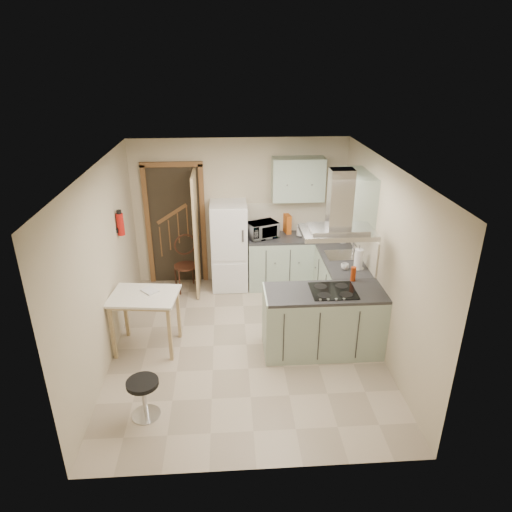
{
  "coord_description": "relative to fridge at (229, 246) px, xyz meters",
  "views": [
    {
      "loc": [
        -0.22,
        -5.32,
        3.7
      ],
      "look_at": [
        0.16,
        0.45,
        1.15
      ],
      "focal_mm": 32.0,
      "sensor_mm": 36.0,
      "label": 1
    }
  ],
  "objects": [
    {
      "name": "drop_leaf_table",
      "position": [
        -1.14,
        -1.77,
        -0.34
      ],
      "size": [
        0.95,
        0.75,
        0.82
      ],
      "primitive_type": "cube",
      "rotation": [
        0.0,
        0.0,
        -0.12
      ],
      "color": "tan",
      "rests_on": "floor"
    },
    {
      "name": "extractor_hood",
      "position": [
        1.32,
        -1.98,
        0.97
      ],
      "size": [
        0.9,
        0.55,
        0.1
      ],
      "primitive_type": "cube",
      "color": "silver",
      "rests_on": "ceiling"
    },
    {
      "name": "wall_cabinet_right",
      "position": [
        1.82,
        -0.95,
        1.1
      ],
      "size": [
        0.35,
        0.9,
        0.7
      ],
      "primitive_type": "cube",
      "color": "#9EB2A0",
      "rests_on": "right_wall"
    },
    {
      "name": "red_bottle",
      "position": [
        1.66,
        -1.69,
        0.25
      ],
      "size": [
        0.09,
        0.09,
        0.2
      ],
      "primitive_type": "cylinder",
      "rotation": [
        0.0,
        0.0,
        0.38
      ],
      "color": "#B2380F",
      "rests_on": "peninsula"
    },
    {
      "name": "stool",
      "position": [
        -0.99,
        -3.09,
        -0.51
      ],
      "size": [
        0.41,
        0.41,
        0.47
      ],
      "primitive_type": "cylinder",
      "rotation": [
        0.0,
        0.0,
        0.18
      ],
      "color": "black",
      "rests_on": "floor"
    },
    {
      "name": "cereal_box",
      "position": [
        1.0,
        0.19,
        0.31
      ],
      "size": [
        0.12,
        0.23,
        0.32
      ],
      "primitive_type": "cube",
      "rotation": [
        0.0,
        0.0,
        0.19
      ],
      "color": "#C55817",
      "rests_on": "counter_back"
    },
    {
      "name": "wall_cabinet_back",
      "position": [
        1.15,
        0.12,
        1.1
      ],
      "size": [
        0.85,
        0.35,
        0.7
      ],
      "primitive_type": "cube",
      "color": "#9EB2A0",
      "rests_on": "back_wall"
    },
    {
      "name": "sink",
      "position": [
        1.7,
        -0.85,
        0.16
      ],
      "size": [
        0.45,
        0.4,
        0.01
      ],
      "primitive_type": "cube",
      "color": "silver",
      "rests_on": "counter_right"
    },
    {
      "name": "bentwood_chair",
      "position": [
        -0.75,
        -0.07,
        -0.32
      ],
      "size": [
        0.49,
        0.49,
        0.87
      ],
      "primitive_type": "cube",
      "rotation": [
        0.0,
        0.0,
        0.33
      ],
      "color": "#492218",
      "rests_on": "floor"
    },
    {
      "name": "back_wall",
      "position": [
        0.2,
        0.3,
        0.5
      ],
      "size": [
        3.6,
        0.0,
        3.6
      ],
      "primitive_type": "plane",
      "rotation": [
        1.57,
        0.0,
        0.0
      ],
      "color": "#BDB093",
      "rests_on": "floor"
    },
    {
      "name": "splashback",
      "position": [
        1.16,
        0.29,
        0.4
      ],
      "size": [
        1.68,
        0.02,
        0.5
      ],
      "primitive_type": "cube",
      "color": "beige",
      "rests_on": "counter_back"
    },
    {
      "name": "fire_extinguisher",
      "position": [
        -1.54,
        -0.9,
        0.75
      ],
      "size": [
        0.1,
        0.1,
        0.32
      ],
      "primitive_type": "cylinder",
      "color": "#B2140F",
      "rests_on": "left_wall"
    },
    {
      "name": "soap_bottle",
      "position": [
        1.85,
        -0.34,
        0.25
      ],
      "size": [
        0.11,
        0.11,
        0.2
      ],
      "primitive_type": "imported",
      "rotation": [
        0.0,
        0.0,
        0.23
      ],
      "color": "silver",
      "rests_on": "counter_right"
    },
    {
      "name": "peninsula",
      "position": [
        1.22,
        -1.98,
        -0.3
      ],
      "size": [
        1.55,
        0.65,
        0.9
      ],
      "primitive_type": "cube",
      "color": "#9EB2A0",
      "rests_on": "floor"
    },
    {
      "name": "microwave",
      "position": [
        0.56,
        -0.02,
        0.28
      ],
      "size": [
        0.57,
        0.49,
        0.27
      ],
      "primitive_type": "imported",
      "rotation": [
        0.0,
        0.0,
        0.41
      ],
      "color": "black",
      "rests_on": "counter_back"
    },
    {
      "name": "book",
      "position": [
        -1.14,
        -1.72,
        0.12
      ],
      "size": [
        0.27,
        0.27,
        0.1
      ],
      "primitive_type": "imported",
      "rotation": [
        0.0,
        0.0,
        0.74
      ],
      "color": "maroon",
      "rests_on": "drop_leaf_table"
    },
    {
      "name": "ceiling",
      "position": [
        0.2,
        -1.8,
        1.75
      ],
      "size": [
        4.2,
        4.2,
        0.0
      ],
      "primitive_type": "plane",
      "rotation": [
        3.14,
        0.0,
        0.0
      ],
      "color": "silver",
      "rests_on": "back_wall"
    },
    {
      "name": "hob",
      "position": [
        1.32,
        -1.98,
        0.16
      ],
      "size": [
        0.58,
        0.5,
        0.01
      ],
      "primitive_type": "cube",
      "color": "black",
      "rests_on": "peninsula"
    },
    {
      "name": "cup",
      "position": [
        1.63,
        -1.34,
        0.19
      ],
      "size": [
        0.12,
        0.12,
        0.09
      ],
      "primitive_type": "imported",
      "rotation": [
        0.0,
        0.0,
        -0.05
      ],
      "color": "silver",
      "rests_on": "counter_right"
    },
    {
      "name": "paper_towel",
      "position": [
        1.82,
        -1.33,
        0.31
      ],
      "size": [
        0.16,
        0.16,
        0.31
      ],
      "primitive_type": "cylinder",
      "rotation": [
        0.0,
        0.0,
        0.4
      ],
      "color": "white",
      "rests_on": "counter_right"
    },
    {
      "name": "fridge",
      "position": [
        0.0,
        0.0,
        0.0
      ],
      "size": [
        0.6,
        0.6,
        1.5
      ],
      "primitive_type": "cube",
      "color": "white",
      "rests_on": "floor"
    },
    {
      "name": "floor",
      "position": [
        0.2,
        -1.8,
        -0.75
      ],
      "size": [
        4.2,
        4.2,
        0.0
      ],
      "primitive_type": "plane",
      "color": "tan",
      "rests_on": "ground"
    },
    {
      "name": "left_wall",
      "position": [
        -1.6,
        -1.8,
        0.5
      ],
      "size": [
        0.0,
        4.2,
        4.2
      ],
      "primitive_type": "plane",
      "rotation": [
        1.57,
        0.0,
        1.57
      ],
      "color": "#BDB093",
      "rests_on": "floor"
    },
    {
      "name": "right_wall",
      "position": [
        2.0,
        -1.8,
        0.5
      ],
      "size": [
        0.0,
        4.2,
        4.2
      ],
      "primitive_type": "plane",
      "rotation": [
        1.57,
        0.0,
        -1.57
      ],
      "color": "#BDB093",
      "rests_on": "floor"
    },
    {
      "name": "doorway",
      "position": [
        -0.9,
        0.27,
        0.3
      ],
      "size": [
        1.1,
        0.12,
        2.1
      ],
      "primitive_type": "cube",
      "color": "brown",
      "rests_on": "floor"
    },
    {
      "name": "kettle",
      "position": [
        1.21,
        -0.0,
        0.25
      ],
      "size": [
        0.18,
        0.18,
        0.2
      ],
      "primitive_type": "cylinder",
      "rotation": [
        0.0,
        0.0,
        0.4
      ],
      "color": "silver",
      "rests_on": "counter_back"
    },
    {
      "name": "counter_right",
      "position": [
        1.7,
        -0.68,
        -0.3
      ],
      "size": [
        0.6,
        1.95,
        0.9
      ],
      "primitive_type": "cube",
      "color": "#9EB2A0",
      "rests_on": "floor"
    },
    {
      "name": "counter_back",
      "position": [
        0.86,
        0.0,
        -0.3
      ],
      "size": [
        1.08,
        0.6,
        0.9
      ],
      "primitive_type": "cube",
      "color": "#9EB2A0",
      "rests_on": "floor"
    }
  ]
}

